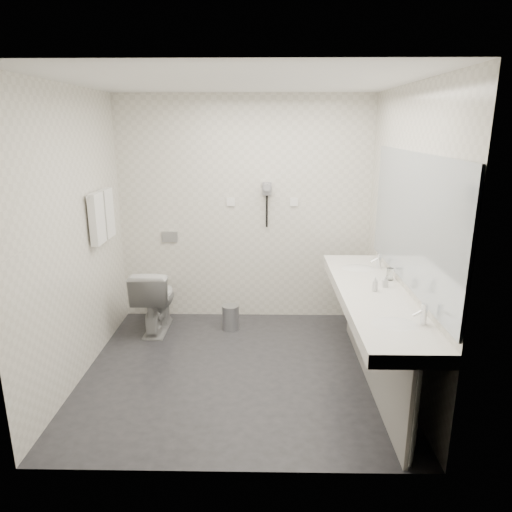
{
  "coord_description": "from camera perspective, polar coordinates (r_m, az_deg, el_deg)",
  "views": [
    {
      "loc": [
        0.22,
        -3.82,
        2.17
      ],
      "look_at": [
        0.15,
        0.15,
        1.05
      ],
      "focal_mm": 32.56,
      "sensor_mm": 36.0,
      "label": 1
    }
  ],
  "objects": [
    {
      "name": "floor",
      "position": [
        4.4,
        -2.05,
        -13.81
      ],
      "size": [
        2.8,
        2.8,
        0.0
      ],
      "primitive_type": "plane",
      "color": "#27272B",
      "rests_on": "ground"
    },
    {
      "name": "ceiling",
      "position": [
        3.84,
        -2.44,
        20.67
      ],
      "size": [
        2.8,
        2.8,
        0.0
      ],
      "primitive_type": "plane",
      "rotation": [
        3.14,
        0.0,
        0.0
      ],
      "color": "white",
      "rests_on": "wall_back"
    },
    {
      "name": "wall_back",
      "position": [
        5.2,
        -1.44,
        5.59
      ],
      "size": [
        2.8,
        0.0,
        2.8
      ],
      "primitive_type": "plane",
      "rotation": [
        1.57,
        0.0,
        0.0
      ],
      "color": "silver",
      "rests_on": "floor"
    },
    {
      "name": "wall_front",
      "position": [
        2.69,
        -3.75,
        -4.31
      ],
      "size": [
        2.8,
        0.0,
        2.8
      ],
      "primitive_type": "plane",
      "rotation": [
        -1.57,
        0.0,
        0.0
      ],
      "color": "silver",
      "rests_on": "floor"
    },
    {
      "name": "wall_left",
      "position": [
        4.25,
        -21.45,
        2.14
      ],
      "size": [
        0.0,
        2.6,
        2.6
      ],
      "primitive_type": "plane",
      "rotation": [
        1.57,
        0.0,
        1.57
      ],
      "color": "silver",
      "rests_on": "floor"
    },
    {
      "name": "wall_right",
      "position": [
        4.1,
        17.71,
        2.03
      ],
      "size": [
        0.0,
        2.6,
        2.6
      ],
      "primitive_type": "plane",
      "rotation": [
        1.57,
        0.0,
        -1.57
      ],
      "color": "silver",
      "rests_on": "floor"
    },
    {
      "name": "vanity_counter",
      "position": [
        3.97,
        14.16,
        -4.92
      ],
      "size": [
        0.55,
        2.2,
        0.1
      ],
      "primitive_type": "cube",
      "color": "white",
      "rests_on": "floor"
    },
    {
      "name": "vanity_panel",
      "position": [
        4.15,
        14.1,
        -10.42
      ],
      "size": [
        0.03,
        2.15,
        0.75
      ],
      "primitive_type": "cube",
      "color": "gray",
      "rests_on": "floor"
    },
    {
      "name": "vanity_post_near",
      "position": [
        3.29,
        18.8,
        -18.32
      ],
      "size": [
        0.06,
        0.06,
        0.75
      ],
      "primitive_type": "cylinder",
      "color": "silver",
      "rests_on": "floor"
    },
    {
      "name": "vanity_post_far",
      "position": [
        5.08,
        11.88,
        -5.26
      ],
      "size": [
        0.06,
        0.06,
        0.75
      ],
      "primitive_type": "cylinder",
      "color": "silver",
      "rests_on": "floor"
    },
    {
      "name": "mirror",
      "position": [
        3.87,
        18.57,
        4.2
      ],
      "size": [
        0.02,
        2.2,
        1.05
      ],
      "primitive_type": "cube",
      "color": "#B2BCC6",
      "rests_on": "wall_right"
    },
    {
      "name": "basin_near",
      "position": [
        3.38,
        16.63,
        -8.24
      ],
      "size": [
        0.4,
        0.31,
        0.05
      ],
      "primitive_type": "ellipsoid",
      "color": "white",
      "rests_on": "vanity_counter"
    },
    {
      "name": "basin_far",
      "position": [
        4.56,
        12.41,
        -1.63
      ],
      "size": [
        0.4,
        0.31,
        0.05
      ],
      "primitive_type": "ellipsoid",
      "color": "white",
      "rests_on": "vanity_counter"
    },
    {
      "name": "faucet_near",
      "position": [
        3.4,
        19.94,
        -6.73
      ],
      "size": [
        0.04,
        0.04,
        0.15
      ],
      "primitive_type": "cylinder",
      "color": "silver",
      "rests_on": "vanity_counter"
    },
    {
      "name": "faucet_far",
      "position": [
        4.58,
        14.86,
        -0.55
      ],
      "size": [
        0.04,
        0.04,
        0.15
      ],
      "primitive_type": "cylinder",
      "color": "silver",
      "rests_on": "vanity_counter"
    },
    {
      "name": "soap_bottle_a",
      "position": [
        4.08,
        15.58,
        -3.05
      ],
      "size": [
        0.05,
        0.05,
        0.09
      ],
      "primitive_type": "imported",
      "rotation": [
        0.0,
        0.0,
        0.07
      ],
      "color": "beige",
      "rests_on": "vanity_counter"
    },
    {
      "name": "soap_bottle_c",
      "position": [
        3.94,
        14.42,
        -3.36
      ],
      "size": [
        0.05,
        0.05,
        0.12
      ],
      "primitive_type": "imported",
      "rotation": [
        0.0,
        0.0,
        0.04
      ],
      "color": "beige",
      "rests_on": "vanity_counter"
    },
    {
      "name": "glass_left",
      "position": [
        4.27,
        16.13,
        -2.15
      ],
      "size": [
        0.08,
        0.08,
        0.11
      ],
      "primitive_type": "cylinder",
      "rotation": [
        0.0,
        0.0,
        -0.38
      ],
      "color": "silver",
      "rests_on": "vanity_counter"
    },
    {
      "name": "toilet",
      "position": [
        5.17,
        -12.26,
        -5.18
      ],
      "size": [
        0.4,
        0.7,
        0.71
      ],
      "primitive_type": "imported",
      "rotation": [
        0.0,
        0.0,
        3.14
      ],
      "color": "white",
      "rests_on": "floor"
    },
    {
      "name": "flush_plate",
      "position": [
        5.36,
        -10.55,
        2.33
      ],
      "size": [
        0.18,
        0.02,
        0.12
      ],
      "primitive_type": "cube",
      "color": "#B2B5BA",
      "rests_on": "wall_back"
    },
    {
      "name": "pedal_bin",
      "position": [
        5.15,
        -3.13,
        -7.59
      ],
      "size": [
        0.24,
        0.24,
        0.26
      ],
      "primitive_type": "cylinder",
      "rotation": [
        0.0,
        0.0,
        0.37
      ],
      "color": "#B2B5BA",
      "rests_on": "floor"
    },
    {
      "name": "bin_lid",
      "position": [
        5.1,
        -3.16,
        -6.18
      ],
      "size": [
        0.19,
        0.19,
        0.02
      ],
      "primitive_type": "cylinder",
      "color": "#B2B5BA",
      "rests_on": "pedal_bin"
    },
    {
      "name": "towel_rail",
      "position": [
        4.68,
        -18.75,
        7.33
      ],
      "size": [
        0.02,
        0.62,
        0.02
      ],
      "primitive_type": "cylinder",
      "rotation": [
        1.57,
        0.0,
        0.0
      ],
      "color": "silver",
      "rests_on": "wall_left"
    },
    {
      "name": "towel_near",
      "position": [
        4.58,
        -18.96,
        4.35
      ],
      "size": [
        0.07,
        0.24,
        0.48
      ],
      "primitive_type": "cube",
      "color": "white",
      "rests_on": "towel_rail"
    },
    {
      "name": "towel_far",
      "position": [
        4.84,
        -17.87,
        5.02
      ],
      "size": [
        0.07,
        0.24,
        0.48
      ],
      "primitive_type": "cube",
      "color": "white",
      "rests_on": "towel_rail"
    },
    {
      "name": "dryer_cradle",
      "position": [
        5.13,
        1.35,
        8.27
      ],
      "size": [
        0.1,
        0.04,
        0.14
      ],
      "primitive_type": "cube",
      "color": "gray",
      "rests_on": "wall_back"
    },
    {
      "name": "dryer_barrel",
      "position": [
        5.06,
        1.36,
        8.5
      ],
      "size": [
        0.08,
        0.14,
        0.08
      ],
      "primitive_type": "cylinder",
      "rotation": [
        1.57,
        0.0,
        0.0
      ],
      "color": "gray",
      "rests_on": "dryer_cradle"
    },
    {
      "name": "dryer_cord",
      "position": [
        5.16,
        1.33,
        5.49
      ],
      "size": [
        0.02,
        0.02,
        0.35
      ],
      "primitive_type": "cylinder",
      "color": "black",
      "rests_on": "dryer_cradle"
    },
    {
      "name": "switch_plate_a",
      "position": [
        5.18,
        -3.12,
        6.65
      ],
      "size": [
        0.09,
        0.02,
        0.09
      ],
      "primitive_type": "cube",
      "color": "white",
      "rests_on": "wall_back"
    },
    {
      "name": "switch_plate_b",
      "position": [
        5.18,
        4.68,
        6.62
      ],
      "size": [
        0.09,
        0.02,
        0.09
      ],
      "primitive_type": "cube",
      "color": "white",
      "rests_on": "wall_back"
    }
  ]
}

